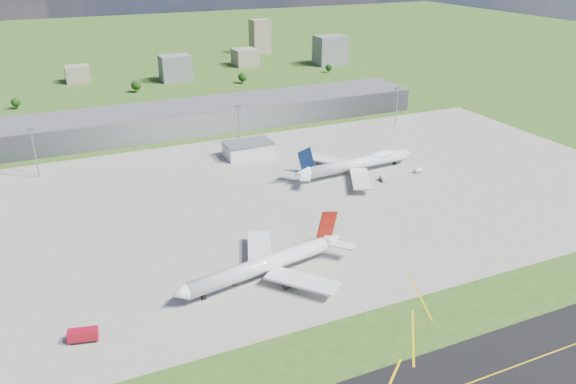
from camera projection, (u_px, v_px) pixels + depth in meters
name	position (u px, v px, depth m)	size (l,w,h in m)	color
ground	(206.00, 134.00, 357.93)	(1400.00, 1400.00, 0.00)	#2F571B
apron	(292.00, 195.00, 269.82)	(360.00, 190.00, 0.08)	gray
terminal	(199.00, 116.00, 367.42)	(300.00, 42.00, 15.00)	slate
ops_building	(248.00, 150.00, 318.31)	(26.00, 16.00, 8.00)	silver
mast_west	(33.00, 145.00, 284.12)	(3.50, 2.00, 25.90)	gray
mast_center	(238.00, 119.00, 325.30)	(3.50, 2.00, 25.90)	gray
mast_east	(397.00, 100.00, 366.49)	(3.50, 2.00, 25.90)	gray
airliner_red_twin	(266.00, 264.00, 201.77)	(70.00, 53.93, 19.29)	white
airliner_blue_quad	(358.00, 163.00, 294.76)	(73.33, 57.40, 19.14)	white
fire_truck	(83.00, 336.00, 170.01)	(9.46, 5.27, 3.92)	maroon
tug_yellow	(234.00, 281.00, 199.47)	(3.93, 3.05, 1.74)	orange
van_white_near	(383.00, 179.00, 285.89)	(2.86, 5.30, 2.58)	silver
van_white_far	(418.00, 170.00, 296.68)	(4.68, 3.32, 2.24)	white
bldg_cw	(77.00, 74.00, 491.26)	(20.00, 18.00, 14.00)	gray
bldg_c	(175.00, 68.00, 494.55)	(26.00, 20.00, 22.00)	slate
bldg_ce	(245.00, 57.00, 559.11)	(22.00, 24.00, 16.00)	gray
bldg_e	(330.00, 50.00, 561.60)	(30.00, 22.00, 28.00)	slate
bldg_tall_e	(260.00, 36.00, 620.14)	(20.00, 18.00, 36.00)	gray
tree_w	(16.00, 102.00, 410.79)	(6.75, 6.75, 8.25)	#382314
tree_c	(136.00, 85.00, 456.62)	(8.10, 8.10, 9.90)	#382314
tree_e	(242.00, 77.00, 486.27)	(7.65, 7.65, 9.35)	#382314
tree_far_e	(329.00, 68.00, 528.71)	(6.30, 6.30, 7.70)	#382314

